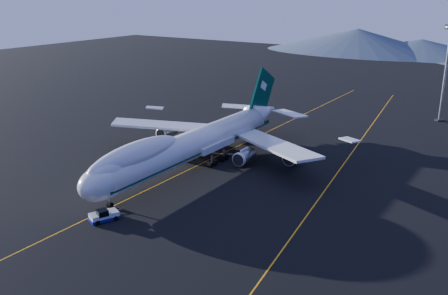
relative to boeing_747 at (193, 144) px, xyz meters
The scene contains 6 objects.
ground 5.81m from the boeing_747, 90.00° to the right, with size 500.00×500.00×0.00m, color black.
taxiway_line_main 5.80m from the boeing_747, 90.00° to the right, with size 0.25×220.00×0.01m, color orange.
taxiway_line_side 32.14m from the boeing_747, 18.38° to the left, with size 0.25×200.00×0.01m, color orange.
boeing_747 is the anchor object (origin of this frame).
pushback_tug 31.46m from the boeing_747, 84.45° to the right, with size 4.44×5.79×2.25m.
floodlight_mast 86.59m from the boeing_747, 63.01° to the left, with size 3.63×2.72×29.39m.
Camera 1 is at (65.48, -87.13, 39.70)m, focal length 40.00 mm.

